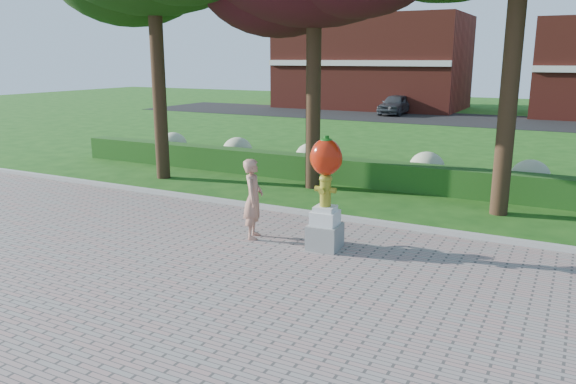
% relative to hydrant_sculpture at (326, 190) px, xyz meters
% --- Properties ---
extents(ground, '(100.00, 100.00, 0.00)m').
position_rel_hydrant_sculpture_xyz_m(ground, '(-0.69, -0.89, -1.28)').
color(ground, '#184A12').
rests_on(ground, ground).
extents(walkway, '(40.00, 14.00, 0.04)m').
position_rel_hydrant_sculpture_xyz_m(walkway, '(-0.69, -4.89, -1.26)').
color(walkway, gray).
rests_on(walkway, ground).
extents(curb, '(40.00, 0.18, 0.15)m').
position_rel_hydrant_sculpture_xyz_m(curb, '(-0.69, 2.11, -1.21)').
color(curb, '#ADADA5').
rests_on(curb, ground).
extents(lawn_hedge, '(24.00, 0.70, 0.80)m').
position_rel_hydrant_sculpture_xyz_m(lawn_hedge, '(-0.69, 6.11, -0.88)').
color(lawn_hedge, '#164E18').
rests_on(lawn_hedge, ground).
extents(hydrangea_row, '(20.10, 1.10, 0.99)m').
position_rel_hydrant_sculpture_xyz_m(hydrangea_row, '(-0.12, 7.11, -0.73)').
color(hydrangea_row, '#BAC899').
rests_on(hydrangea_row, ground).
extents(street, '(50.00, 8.00, 0.02)m').
position_rel_hydrant_sculpture_xyz_m(street, '(-0.69, 27.11, -1.27)').
color(street, black).
rests_on(street, ground).
extents(building_left, '(14.00, 8.00, 7.00)m').
position_rel_hydrant_sculpture_xyz_m(building_left, '(-10.69, 33.11, 2.22)').
color(building_left, maroon).
rests_on(building_left, ground).
extents(hydrant_sculpture, '(0.69, 0.67, 2.35)m').
position_rel_hydrant_sculpture_xyz_m(hydrant_sculpture, '(0.00, 0.00, 0.00)').
color(hydrant_sculpture, gray).
rests_on(hydrant_sculpture, walkway).
extents(woman, '(0.62, 0.75, 1.75)m').
position_rel_hydrant_sculpture_xyz_m(woman, '(-1.67, -0.07, -0.37)').
color(woman, '#AB7662').
rests_on(woman, walkway).
extents(parked_car, '(1.66, 4.07, 1.38)m').
position_rel_hydrant_sculpture_xyz_m(parked_car, '(-7.23, 28.32, -0.57)').
color(parked_car, '#42464A').
rests_on(parked_car, street).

